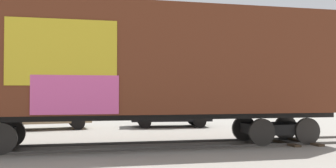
% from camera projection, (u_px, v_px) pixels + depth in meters
% --- Properties ---
extents(ground_plane, '(260.00, 260.00, 0.00)m').
position_uv_depth(ground_plane, '(141.00, 147.00, 12.25)').
color(ground_plane, gray).
extents(track, '(60.02, 3.39, 0.08)m').
position_uv_depth(track, '(122.00, 146.00, 12.12)').
color(track, '#4C4742').
rests_on(track, ground_plane).
extents(freight_car, '(13.80, 3.34, 4.76)m').
position_uv_depth(freight_car, '(138.00, 64.00, 12.29)').
color(freight_car, '#5B2B19').
rests_on(freight_car, ground_plane).
extents(flagpole, '(1.46, 0.97, 9.38)m').
position_uv_depth(flagpole, '(59.00, 26.00, 24.19)').
color(flagpole, silver).
rests_on(flagpole, ground_plane).
extents(hillside, '(118.85, 36.87, 17.18)m').
position_uv_depth(hillside, '(103.00, 70.00, 71.22)').
color(hillside, silver).
rests_on(hillside, ground_plane).
extents(parked_car_tan, '(4.38, 2.36, 1.65)m').
position_uv_depth(parked_car_tan, '(46.00, 113.00, 18.22)').
color(parked_car_tan, '#9E8966').
rests_on(parked_car_tan, ground_plane).
extents(parked_car_black, '(4.23, 2.19, 1.80)m').
position_uv_depth(parked_car_black, '(169.00, 110.00, 19.60)').
color(parked_car_black, black).
rests_on(parked_car_black, ground_plane).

